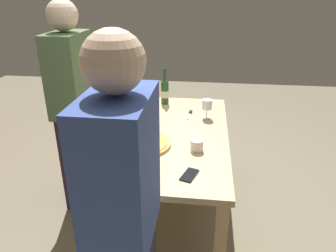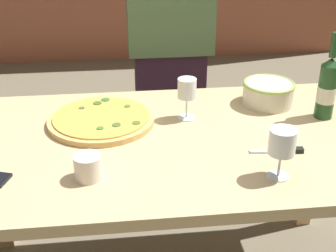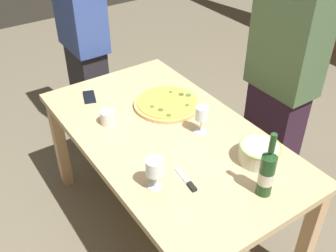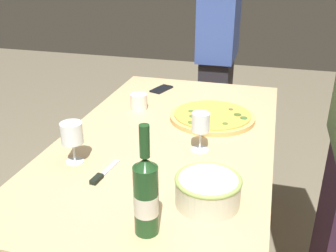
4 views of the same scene
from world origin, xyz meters
name	(u,v)px [view 1 (image 1 of 4)]	position (x,y,z in m)	size (l,w,h in m)	color
ground_plane	(168,211)	(0.00, 0.00, 0.00)	(8.00, 8.00, 0.00)	#726954
dining_table	(168,143)	(0.00, 0.00, 0.66)	(1.60, 0.90, 0.75)	tan
pizza	(142,143)	(-0.24, 0.15, 0.76)	(0.41, 0.41, 0.03)	#DFAC62
serving_bowl	(146,104)	(0.44, 0.25, 0.80)	(0.21, 0.21, 0.10)	beige
wine_bottle	(165,91)	(0.62, 0.11, 0.87)	(0.07, 0.07, 0.34)	#1E451F
wine_glass_near_pizza	(207,105)	(0.31, -0.29, 0.86)	(0.08, 0.08, 0.16)	white
wine_glass_by_bottle	(149,113)	(0.09, 0.16, 0.86)	(0.07, 0.07, 0.16)	white
cup_amber	(197,145)	(-0.27, -0.23, 0.79)	(0.09, 0.09, 0.08)	silver
cell_phone	(189,175)	(-0.59, -0.20, 0.76)	(0.07, 0.14, 0.01)	black
pizza_knife	(190,114)	(0.38, -0.14, 0.76)	(0.18, 0.04, 0.02)	silver
person_host	(125,229)	(-1.16, 0.04, 0.84)	(0.41, 0.24, 1.65)	#27242A
person_guest_left	(74,109)	(0.10, 0.77, 0.86)	(0.41, 0.24, 1.69)	#331C2E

